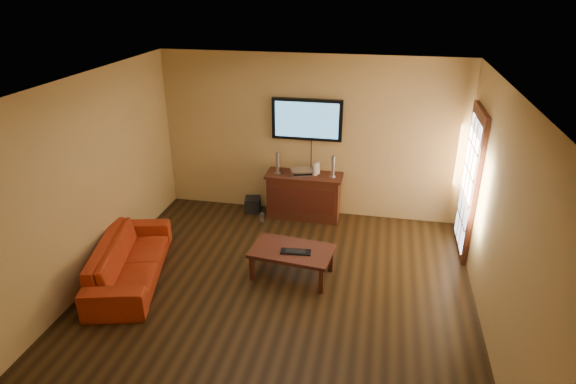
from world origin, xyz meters
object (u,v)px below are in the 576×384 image
(coffee_table, at_px, (292,253))
(speaker_left, at_px, (278,164))
(speaker_right, at_px, (333,168))
(bottle, at_px, (262,219))
(sofa, at_px, (129,254))
(keyboard, at_px, (296,252))
(media_console, at_px, (304,196))
(av_receiver, at_px, (302,172))
(game_console, at_px, (317,169))
(television, at_px, (307,120))
(subwoofer, at_px, (253,205))

(coffee_table, bearing_deg, speaker_left, 108.48)
(speaker_right, xyz_separation_m, bottle, (-1.11, -0.40, -0.84))
(sofa, xyz_separation_m, keyboard, (2.19, 0.43, 0.04))
(media_console, xyz_separation_m, speaker_left, (-0.44, -0.03, 0.55))
(av_receiver, distance_m, bottle, 1.02)
(bottle, bearing_deg, coffee_table, -60.53)
(speaker_left, xyz_separation_m, bottle, (-0.19, -0.38, -0.84))
(speaker_left, bearing_deg, keyboard, -70.36)
(speaker_right, bearing_deg, av_receiver, 177.03)
(game_console, bearing_deg, television, 162.27)
(coffee_table, relative_size, speaker_right, 3.15)
(speaker_left, bearing_deg, game_console, 6.26)
(coffee_table, bearing_deg, sofa, -166.84)
(keyboard, bearing_deg, media_console, 96.44)
(speaker_left, distance_m, keyboard, 2.01)
(television, xyz_separation_m, keyboard, (0.21, -2.06, -1.24))
(speaker_left, bearing_deg, sofa, -124.31)
(keyboard, bearing_deg, game_console, 90.17)
(coffee_table, relative_size, keyboard, 2.77)
(television, bearing_deg, coffee_table, -85.78)
(coffee_table, distance_m, sofa, 2.19)
(sofa, xyz_separation_m, speaker_left, (1.54, 2.26, 0.56))
(media_console, height_order, speaker_right, speaker_right)
(speaker_left, relative_size, av_receiver, 1.02)
(speaker_right, relative_size, av_receiver, 1.02)
(av_receiver, xyz_separation_m, game_console, (0.24, 0.03, 0.06))
(sofa, relative_size, keyboard, 4.72)
(television, height_order, game_console, television)
(speaker_left, relative_size, game_console, 1.81)
(coffee_table, bearing_deg, game_console, 88.23)
(television, xyz_separation_m, speaker_left, (-0.44, -0.23, -0.71))
(bottle, bearing_deg, television, 44.19)
(av_receiver, bearing_deg, coffee_table, -101.76)
(media_console, xyz_separation_m, subwoofer, (-0.90, 0.01, -0.26))
(media_console, distance_m, coffee_table, 1.80)
(sofa, height_order, speaker_right, speaker_right)
(television, bearing_deg, sofa, -128.50)
(speaker_left, relative_size, speaker_right, 1.00)
(television, relative_size, av_receiver, 3.22)
(speaker_left, bearing_deg, bottle, -116.67)
(media_console, xyz_separation_m, coffee_table, (0.15, -1.79, -0.03))
(game_console, relative_size, subwoofer, 0.77)
(media_console, height_order, coffee_table, media_console)
(speaker_right, bearing_deg, television, 155.61)
(speaker_right, distance_m, subwoofer, 1.60)
(subwoofer, bearing_deg, bottle, -67.19)
(television, bearing_deg, subwoofer, -168.33)
(speaker_left, height_order, speaker_right, same)
(sofa, distance_m, speaker_right, 3.40)
(keyboard, bearing_deg, subwoofer, 120.78)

